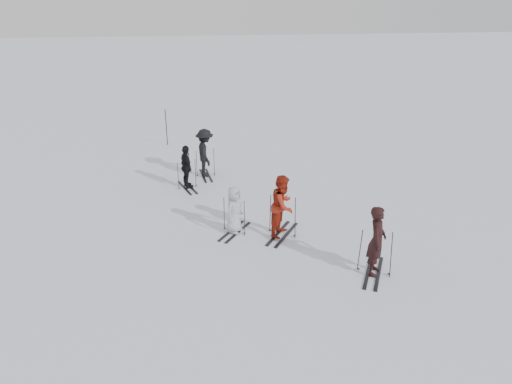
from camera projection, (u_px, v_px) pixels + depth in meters
ground at (260, 234)px, 15.65m from camera, size 120.00×120.00×0.00m
skier_near_dark at (377, 242)px, 13.17m from camera, size 0.72×0.84×1.95m
skier_red at (283, 206)px, 15.22m from camera, size 1.12×1.19×1.94m
skier_grey at (234, 210)px, 15.46m from camera, size 0.80×0.88×1.50m
skier_uphill_left at (187, 167)px, 18.76m from camera, size 0.71×1.05×1.66m
skier_uphill_far at (205, 153)px, 19.87m from camera, size 0.88×1.33×1.92m
skis_near_dark at (376, 252)px, 13.29m from camera, size 2.06×1.64×1.33m
skis_red at (283, 215)px, 15.33m from camera, size 2.09×1.81×1.35m
skis_grey at (234, 215)px, 15.52m from camera, size 1.82×1.60×1.18m
skis_uphill_left at (187, 174)px, 18.86m from camera, size 1.73×1.29×1.12m
skis_uphill_far at (205, 162)px, 20.02m from camera, size 1.68×1.05×1.15m
piste_marker at (166, 127)px, 23.68m from camera, size 0.05×0.05×1.76m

